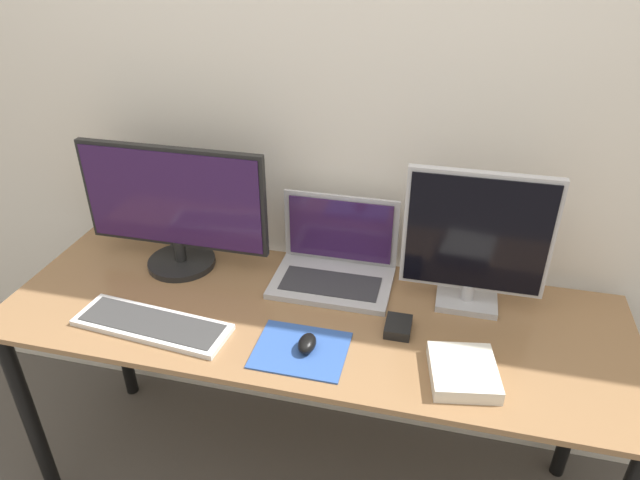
# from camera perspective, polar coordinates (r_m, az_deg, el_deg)

# --- Properties ---
(wall_back) EXTENTS (7.00, 0.05, 2.50)m
(wall_back) POSITION_cam_1_polar(r_m,az_deg,el_deg) (1.75, 2.02, 13.19)
(wall_back) COLOR silver
(wall_back) RESTS_ON ground_plane
(desk) EXTENTS (1.80, 0.62, 0.75)m
(desk) POSITION_cam_1_polar(r_m,az_deg,el_deg) (1.72, -0.96, -10.10)
(desk) COLOR olive
(desk) RESTS_ON ground_plane
(monitor_left) EXTENTS (0.60, 0.22, 0.41)m
(monitor_left) POSITION_cam_1_polar(r_m,az_deg,el_deg) (1.82, -14.37, 3.14)
(monitor_left) COLOR black
(monitor_left) RESTS_ON desk
(monitor_right) EXTENTS (0.40, 0.12, 0.42)m
(monitor_right) POSITION_cam_1_polar(r_m,az_deg,el_deg) (1.63, 15.33, -0.05)
(monitor_right) COLOR #B2B2B7
(monitor_right) RESTS_ON desk
(laptop) EXTENTS (0.37, 0.25, 0.25)m
(laptop) POSITION_cam_1_polar(r_m,az_deg,el_deg) (1.78, 1.55, -2.05)
(laptop) COLOR #ADADB2
(laptop) RESTS_ON desk
(keyboard) EXTENTS (0.46, 0.18, 0.02)m
(keyboard) POSITION_cam_1_polar(r_m,az_deg,el_deg) (1.67, -16.44, -8.12)
(keyboard) COLOR silver
(keyboard) RESTS_ON desk
(mousepad) EXTENTS (0.24, 0.20, 0.00)m
(mousepad) POSITION_cam_1_polar(r_m,az_deg,el_deg) (1.53, -1.94, -10.94)
(mousepad) COLOR #2D519E
(mousepad) RESTS_ON desk
(mouse) EXTENTS (0.05, 0.08, 0.04)m
(mouse) POSITION_cam_1_polar(r_m,az_deg,el_deg) (1.52, -1.30, -10.31)
(mouse) COLOR black
(mouse) RESTS_ON mousepad
(book) EXTENTS (0.19, 0.21, 0.04)m
(book) POSITION_cam_1_polar(r_m,az_deg,el_deg) (1.49, 14.13, -12.67)
(book) COLOR silver
(book) RESTS_ON desk
(power_brick) EXTENTS (0.07, 0.09, 0.03)m
(power_brick) POSITION_cam_1_polar(r_m,az_deg,el_deg) (1.60, 7.83, -8.59)
(power_brick) COLOR black
(power_brick) RESTS_ON desk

